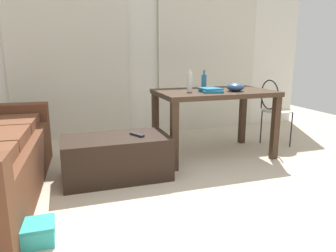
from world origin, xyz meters
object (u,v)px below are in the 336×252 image
object	(u,v)px
tv_remote_primary	(137,135)
coffee_table	(116,157)
book_stack	(210,90)
wire_chair	(273,105)
bowl	(235,87)
craft_table	(214,100)
bottle_far	(204,81)
shoebox	(30,234)
bottle_near	(190,82)

from	to	relation	value
tv_remote_primary	coffee_table	bearing A→B (deg)	148.35
book_stack	coffee_table	bearing A→B (deg)	-167.51
wire_chair	bowl	world-z (taller)	same
coffee_table	bowl	xyz separation A→B (m)	(1.35, 0.21, 0.59)
craft_table	wire_chair	distance (m)	0.89
coffee_table	tv_remote_primary	world-z (taller)	tv_remote_primary
wire_chair	bottle_far	distance (m)	0.94
bottle_far	shoebox	distance (m)	2.52
bowl	shoebox	xyz separation A→B (m)	(-2.04, -1.11, -0.72)
tv_remote_primary	shoebox	xyz separation A→B (m)	(-0.88, -0.88, -0.34)
bottle_far	shoebox	world-z (taller)	bottle_far
coffee_table	bowl	bearing A→B (deg)	9.00
bottle_near	book_stack	size ratio (longest dim) A/B	0.76
bowl	tv_remote_primary	xyz separation A→B (m)	(-1.15, -0.23, -0.38)
craft_table	bottle_near	xyz separation A→B (m)	(-0.31, -0.04, 0.21)
coffee_table	bottle_far	xyz separation A→B (m)	(1.17, 0.63, 0.63)
bottle_far	book_stack	size ratio (longest dim) A/B	0.65
wire_chair	bottle_far	bearing A→B (deg)	168.22
coffee_table	shoebox	distance (m)	1.14
coffee_table	shoebox	size ratio (longest dim) A/B	3.26
bottle_near	shoebox	bearing A→B (deg)	-141.95
craft_table	wire_chair	xyz separation A→B (m)	(0.87, 0.11, -0.12)
coffee_table	wire_chair	bearing A→B (deg)	12.48
coffee_table	tv_remote_primary	xyz separation A→B (m)	(0.20, -0.02, 0.21)
bottle_near	bottle_far	xyz separation A→B (m)	(0.31, 0.32, -0.02)
wire_chair	book_stack	size ratio (longest dim) A/B	2.63
shoebox	wire_chair	bearing A→B (deg)	26.34
craft_table	bottle_far	distance (m)	0.34
coffee_table	bowl	size ratio (longest dim) A/B	5.14
coffee_table	craft_table	world-z (taller)	craft_table
coffee_table	bottle_near	world-z (taller)	bottle_near
book_stack	tv_remote_primary	distance (m)	0.97
coffee_table	book_stack	size ratio (longest dim) A/B	3.07
bowl	shoebox	world-z (taller)	bowl
shoebox	book_stack	bearing A→B (deg)	32.90
coffee_table	shoebox	xyz separation A→B (m)	(-0.69, -0.90, -0.13)
bottle_far	coffee_table	bearing A→B (deg)	-151.59
bottle_far	tv_remote_primary	size ratio (longest dim) A/B	1.22
craft_table	bottle_far	bearing A→B (deg)	89.22
craft_table	shoebox	size ratio (longest dim) A/B	4.25
coffee_table	bowl	world-z (taller)	bowl
bowl	tv_remote_primary	distance (m)	1.24
wire_chair	book_stack	distance (m)	1.02
book_stack	tv_remote_primary	bearing A→B (deg)	-163.51
bottle_near	bottle_far	size ratio (longest dim) A/B	1.17
coffee_table	craft_table	distance (m)	1.29
wire_chair	shoebox	xyz separation A→B (m)	(-2.72, -1.35, -0.45)
coffee_table	book_stack	xyz separation A→B (m)	(1.06, 0.24, 0.57)
wire_chair	bowl	distance (m)	0.77
bottle_near	coffee_table	bearing A→B (deg)	-160.09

